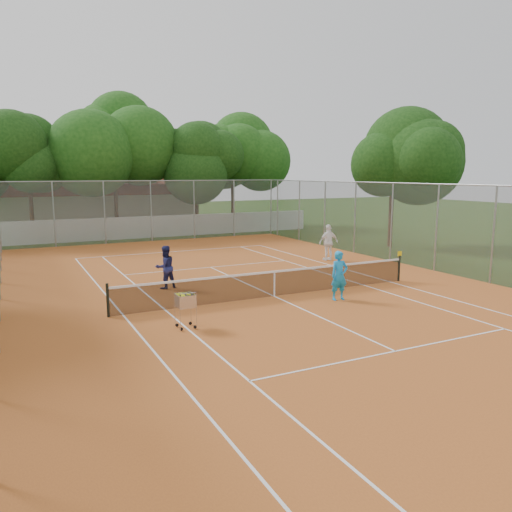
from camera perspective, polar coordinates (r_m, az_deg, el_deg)
name	(u,v)px	position (r m, az deg, el deg)	size (l,w,h in m)	color
ground	(274,297)	(18.35, 2.10, -4.69)	(120.00, 120.00, 0.00)	#1C360E
court_pad	(274,297)	(18.35, 2.10, -4.66)	(18.00, 34.00, 0.02)	#B25B22
court_lines	(274,296)	(18.35, 2.10, -4.63)	(10.98, 23.78, 0.01)	white
tennis_net	(274,283)	(18.24, 2.11, -3.14)	(11.88, 0.10, 0.98)	black
perimeter_fence	(275,243)	(17.97, 2.14, 1.50)	(18.00, 34.00, 4.00)	slate
boundary_wall	(144,227)	(35.84, -12.64, 3.23)	(26.00, 0.30, 1.50)	silver
clubhouse	(91,200)	(45.14, -18.30, 6.07)	(16.40, 9.00, 4.40)	beige
tropical_trees	(132,166)	(38.57, -13.97, 9.93)	(29.00, 19.00, 10.00)	black
player_near	(339,276)	(17.91, 9.49, -2.22)	(0.64, 0.42, 1.76)	#188CD4
player_far_left	(165,267)	(19.74, -10.34, -1.27)	(0.82, 0.64, 1.69)	navy
player_far_right	(329,242)	(26.03, 8.29, 1.55)	(1.09, 0.45, 1.86)	white
ball_hopper	(186,310)	(14.68, -8.05, -6.08)	(0.53, 0.53, 1.11)	silver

